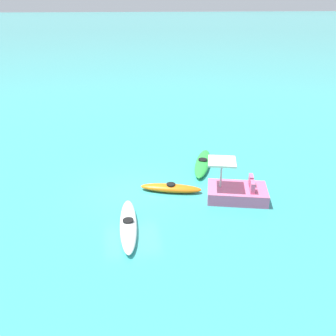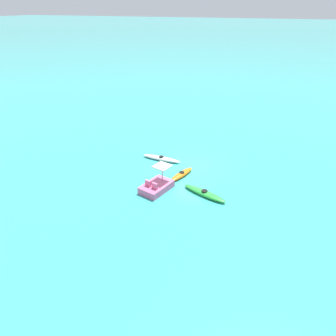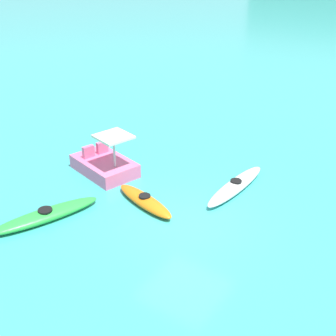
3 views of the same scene
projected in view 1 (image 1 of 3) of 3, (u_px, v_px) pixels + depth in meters
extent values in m
plane|color=#38ADA8|center=(130.00, 192.00, 15.57)|extent=(600.00, 600.00, 0.00)
ellipsoid|color=green|center=(203.00, 163.00, 17.95)|extent=(1.78, 3.48, 0.32)
cylinder|color=black|center=(203.00, 160.00, 17.87)|extent=(0.56, 0.56, 0.05)
ellipsoid|color=white|center=(128.00, 225.00, 12.99)|extent=(0.74, 3.47, 0.32)
cylinder|color=black|center=(128.00, 220.00, 12.91)|extent=(0.40, 0.40, 0.05)
ellipsoid|color=orange|center=(171.00, 188.00, 15.54)|extent=(2.68, 1.30, 0.32)
cylinder|color=black|center=(171.00, 184.00, 15.47)|extent=(0.47, 0.47, 0.05)
cube|color=pink|center=(237.00, 193.00, 14.96)|extent=(2.70, 2.06, 0.50)
cube|color=pink|center=(252.00, 187.00, 14.44)|extent=(0.27, 0.47, 0.44)
cube|color=pink|center=(251.00, 180.00, 14.98)|extent=(0.27, 0.47, 0.44)
cylinder|color=#B2B2B7|center=(221.00, 175.00, 14.69)|extent=(0.08, 0.08, 1.10)
cube|color=silver|center=(222.00, 161.00, 14.45)|extent=(1.34, 1.34, 0.08)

